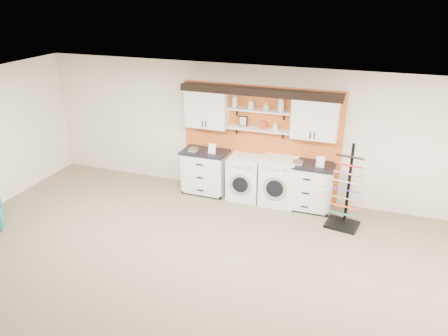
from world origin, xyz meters
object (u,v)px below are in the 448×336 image
at_px(dryer, 279,181).
at_px(sample_rack, 345,201).
at_px(washer, 245,178).
at_px(base_cabinet_left, 205,171).
at_px(base_cabinet_right, 308,186).

xyz_separation_m(dryer, sample_rack, (1.39, -0.51, 0.02)).
bearing_deg(dryer, washer, -180.00).
bearing_deg(base_cabinet_left, washer, -0.21).
height_order(base_cabinet_left, dryer, dryer).
bearing_deg(base_cabinet_left, dryer, -0.12).
bearing_deg(washer, base_cabinet_right, 0.14).
height_order(base_cabinet_right, sample_rack, sample_rack).
xyz_separation_m(base_cabinet_left, washer, (0.91, -0.00, -0.01)).
xyz_separation_m(base_cabinet_right, dryer, (-0.62, -0.00, 0.01)).
distance_m(washer, sample_rack, 2.18).
relative_size(base_cabinet_right, sample_rack, 0.61).
xyz_separation_m(base_cabinet_left, dryer, (1.64, -0.00, 0.02)).
xyz_separation_m(washer, sample_rack, (2.12, -0.51, 0.05)).
bearing_deg(sample_rack, dryer, 169.61).
distance_m(base_cabinet_left, washer, 0.91).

